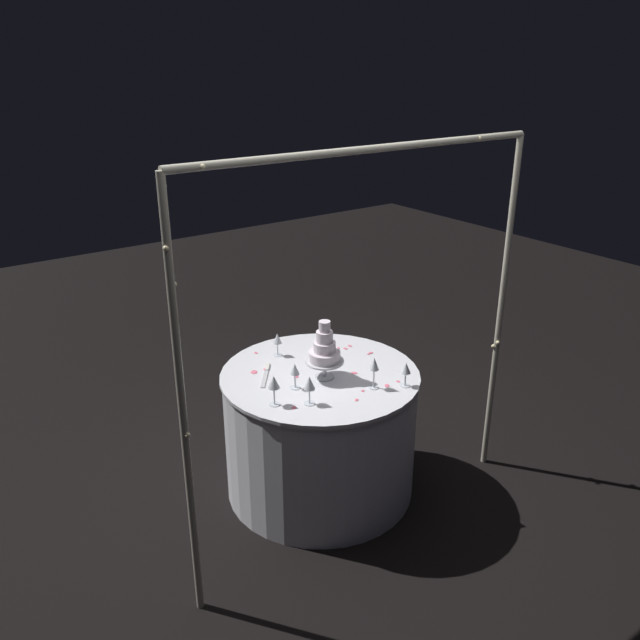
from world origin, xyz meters
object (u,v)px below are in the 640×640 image
decorative_arch (371,294)px  main_table (320,431)px  wine_glass_3 (374,366)px  wine_glass_5 (277,340)px  wine_glass_2 (274,383)px  wine_glass_4 (406,369)px  cake_knife (266,374)px  tiered_cake (325,351)px  wine_glass_0 (295,371)px  wine_glass_1 (309,384)px

decorative_arch → main_table: bearing=-89.8°
wine_glass_3 → wine_glass_5: 0.70m
wine_glass_2 → wine_glass_4: 0.74m
wine_glass_2 → cake_knife: wine_glass_2 is taller
wine_glass_3 → wine_glass_4: bearing=151.0°
decorative_arch → wine_glass_5: 0.93m
tiered_cake → wine_glass_0: (0.20, 0.00, -0.06)m
wine_glass_1 → wine_glass_3: bearing=170.9°
wine_glass_2 → cake_knife: (-0.15, -0.32, -0.12)m
main_table → wine_glass_4: wine_glass_4 is taller
cake_knife → wine_glass_0: bearing=101.1°
wine_glass_2 → wine_glass_5: size_ratio=1.17×
tiered_cake → wine_glass_3: size_ratio=1.89×
wine_glass_5 → tiered_cake: bearing=97.8°
tiered_cake → wine_glass_4: 0.46m
main_table → wine_glass_2: bearing=20.5°
cake_knife → wine_glass_4: bearing=134.0°
wine_glass_3 → wine_glass_5: bearing=-73.0°
tiered_cake → cake_knife: tiered_cake is taller
main_table → wine_glass_2: wine_glass_2 is taller
tiered_cake → wine_glass_4: bearing=131.4°
wine_glass_2 → tiered_cake: bearing=-166.7°
decorative_arch → tiered_cake: (0.01, -0.37, -0.44)m
main_table → wine_glass_2: size_ratio=6.85×
wine_glass_2 → wine_glass_3: bearing=163.3°
tiered_cake → wine_glass_5: bearing=-82.2°
decorative_arch → tiered_cake: size_ratio=6.09×
wine_glass_1 → wine_glass_2: bearing=-33.0°
main_table → wine_glass_3: size_ratio=6.30×
wine_glass_3 → wine_glass_5: (0.20, -0.66, -0.03)m
wine_glass_1 → wine_glass_3: wine_glass_3 is taller
wine_glass_1 → wine_glass_5: wine_glass_1 is taller
main_table → wine_glass_0: bearing=15.9°
decorative_arch → wine_glass_0: bearing=-59.2°
wine_glass_3 → cake_knife: bearing=-50.8°
wine_glass_1 → cake_knife: size_ratio=0.65×
wine_glass_4 → cake_knife: size_ratio=0.58×
main_table → wine_glass_4: size_ratio=8.10×
decorative_arch → cake_knife: (0.26, -0.60, -0.61)m
tiered_cake → wine_glass_2: (0.40, 0.09, -0.04)m
tiered_cake → wine_glass_5: tiered_cake is taller
decorative_arch → wine_glass_4: (-0.29, -0.02, -0.51)m
wine_glass_5 → wine_glass_3: bearing=107.0°
wine_glass_5 → wine_glass_1: bearing=72.9°
wine_glass_0 → wine_glass_1: 0.19m
wine_glass_4 → wine_glass_5: bearing=-64.4°
wine_glass_1 → cake_knife: wine_glass_1 is taller
decorative_arch → wine_glass_4: size_ratio=14.79×
wine_glass_1 → wine_glass_2: size_ratio=0.95×
main_table → tiered_cake: size_ratio=3.34×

